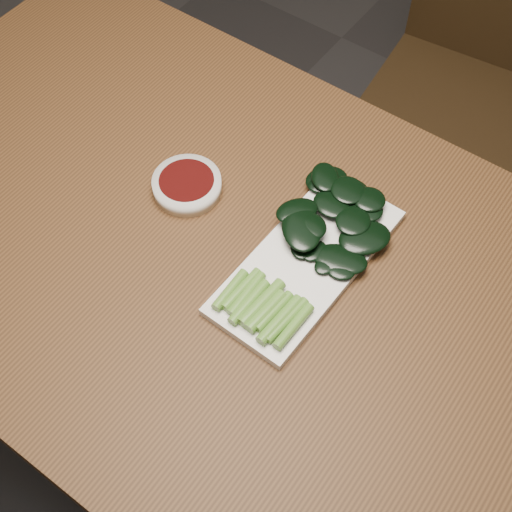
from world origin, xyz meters
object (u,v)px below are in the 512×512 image
object	(u,v)px
chair_far	(472,74)
sauce_bowl	(187,185)
table	(234,282)
serving_plate	(307,261)
gai_lan	(316,240)

from	to	relation	value
chair_far	sauce_bowl	world-z (taller)	chair_far
table	sauce_bowl	size ratio (longest dim) A/B	12.74
sauce_bowl	chair_far	bearing A→B (deg)	78.11
sauce_bowl	serving_plate	size ratio (longest dim) A/B	0.33
table	sauce_bowl	world-z (taller)	sauce_bowl
sauce_bowl	gai_lan	distance (m)	0.23
chair_far	serving_plate	distance (m)	0.86
sauce_bowl	gai_lan	xyz separation A→B (m)	(0.23, 0.03, 0.01)
serving_plate	gai_lan	world-z (taller)	gai_lan
sauce_bowl	table	bearing A→B (deg)	-23.66
chair_far	sauce_bowl	xyz separation A→B (m)	(-0.17, -0.81, 0.28)
sauce_bowl	gai_lan	size ratio (longest dim) A/B	0.32
chair_far	gai_lan	bearing A→B (deg)	-92.01
table	sauce_bowl	distance (m)	0.17
chair_far	gai_lan	size ratio (longest dim) A/B	2.62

